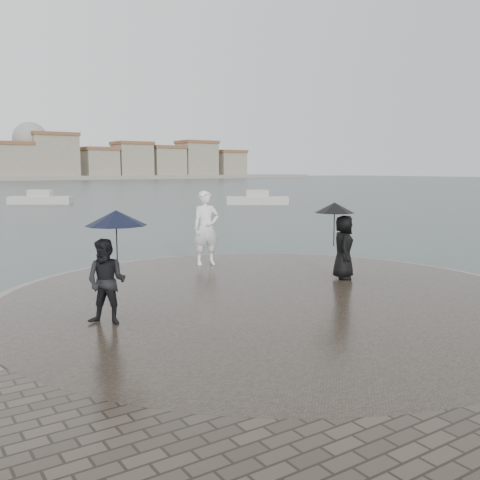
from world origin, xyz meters
TOP-DOWN VIEW (x-y plane):
  - ground at (0.00, 0.00)m, footprint 400.00×400.00m
  - kerb_ring at (0.00, 3.50)m, footprint 12.50×12.50m
  - quay_tip at (0.00, 3.50)m, footprint 11.90×11.90m
  - statue at (0.70, 7.63)m, footprint 0.88×0.67m
  - visitor_left at (-3.74, 3.40)m, footprint 1.28×1.13m
  - visitor_right at (2.51, 3.96)m, footprint 1.21×1.08m
  - boats at (4.35, 37.61)m, footprint 38.35×15.58m

SIDE VIEW (x-z plane):
  - ground at x=0.00m, z-range 0.00..0.00m
  - kerb_ring at x=0.00m, z-range 0.00..0.32m
  - quay_tip at x=0.00m, z-range 0.00..0.36m
  - boats at x=4.35m, z-range -0.37..1.13m
  - statue at x=0.70m, z-range 0.36..2.52m
  - visitor_right at x=2.51m, z-range 0.49..2.44m
  - visitor_left at x=-3.74m, z-range 0.50..2.54m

